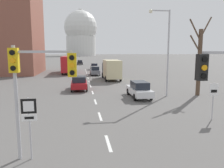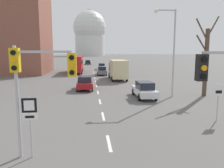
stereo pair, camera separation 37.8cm
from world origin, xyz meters
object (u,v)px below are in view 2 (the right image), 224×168
(street_lamp_right, at_px, (170,44))
(delivery_truck, at_px, (118,69))
(traffic_signal_near_left, at_px, (36,74))
(sedan_near_right, at_px, (85,83))
(sedan_far_left, at_px, (102,71))
(sedan_near_left, at_px, (102,66))
(route_sign_post, at_px, (30,117))
(city_bus, at_px, (76,63))
(sedan_far_right, at_px, (144,90))
(sedan_mid_centre, at_px, (88,62))
(speed_limit_sign, at_px, (218,96))

(street_lamp_right, bearing_deg, delivery_truck, 103.34)
(traffic_signal_near_left, distance_m, sedan_near_right, 16.74)
(sedan_far_left, bearing_deg, sedan_near_left, 87.06)
(sedan_far_left, bearing_deg, street_lamp_right, -75.60)
(street_lamp_right, relative_size, sedan_far_left, 1.97)
(traffic_signal_near_left, height_order, sedan_far_left, traffic_signal_near_left)
(route_sign_post, relative_size, city_bus, 0.24)
(sedan_far_right, relative_size, delivery_truck, 0.63)
(route_sign_post, bearing_deg, sedan_mid_centre, 88.31)
(street_lamp_right, height_order, sedan_near_left, street_lamp_right)
(speed_limit_sign, distance_m, sedan_near_left, 42.25)
(route_sign_post, xyz_separation_m, sedan_far_right, (7.71, 11.40, -0.98))
(traffic_signal_near_left, distance_m, sedan_mid_centre, 67.51)
(sedan_mid_centre, xyz_separation_m, city_bus, (-2.27, -29.64, 1.23))
(route_sign_post, bearing_deg, sedan_near_left, 83.14)
(sedan_near_left, relative_size, sedan_far_left, 1.07)
(speed_limit_sign, bearing_deg, sedan_far_left, 101.25)
(traffic_signal_near_left, height_order, sedan_near_right, traffic_signal_near_left)
(sedan_near_right, bearing_deg, route_sign_post, -96.59)
(delivery_truck, bearing_deg, sedan_near_right, -119.46)
(traffic_signal_near_left, xyz_separation_m, street_lamp_right, (9.93, 11.53, 1.58))
(speed_limit_sign, bearing_deg, sedan_mid_centre, 97.68)
(sedan_mid_centre, bearing_deg, street_lamp_right, -81.59)
(speed_limit_sign, bearing_deg, sedan_far_right, 110.81)
(sedan_near_left, bearing_deg, speed_limit_sign, -83.11)
(sedan_far_left, bearing_deg, sedan_near_right, -100.28)
(speed_limit_sign, xyz_separation_m, sedan_near_left, (-5.07, 41.94, -0.85))
(speed_limit_sign, bearing_deg, street_lamp_right, 92.42)
(delivery_truck, bearing_deg, sedan_mid_centre, 96.75)
(sedan_near_right, distance_m, delivery_truck, 10.31)
(sedan_near_left, bearing_deg, sedan_far_left, -92.94)
(route_sign_post, relative_size, sedan_near_right, 0.62)
(sedan_near_right, xyz_separation_m, sedan_far_right, (5.80, -5.14, -0.02))
(sedan_near_right, distance_m, sedan_mid_centre, 50.99)
(traffic_signal_near_left, relative_size, delivery_truck, 0.65)
(sedan_near_right, xyz_separation_m, delivery_truck, (5.05, 8.95, 0.88))
(sedan_mid_centre, distance_m, city_bus, 29.75)
(sedan_near_right, height_order, delivery_truck, delivery_truck)
(traffic_signal_near_left, xyz_separation_m, sedan_near_right, (1.59, 16.44, -2.73))
(sedan_near_left, relative_size, sedan_near_right, 1.09)
(traffic_signal_near_left, bearing_deg, delivery_truck, 75.34)
(speed_limit_sign, relative_size, sedan_far_right, 0.54)
(street_lamp_right, xyz_separation_m, sedan_near_left, (-4.74, 34.16, -4.33))
(traffic_signal_near_left, distance_m, route_sign_post, 1.79)
(route_sign_post, bearing_deg, sedan_far_left, 81.58)
(sedan_near_right, xyz_separation_m, city_bus, (-2.20, 21.35, 1.23))
(traffic_signal_near_left, distance_m, sedan_far_right, 13.78)
(traffic_signal_near_left, relative_size, route_sign_post, 1.79)
(sedan_far_right, xyz_separation_m, delivery_truck, (-0.75, 14.09, 0.90))
(sedan_far_left, bearing_deg, sedan_mid_centre, 94.68)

